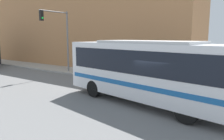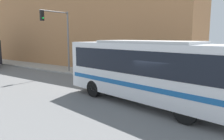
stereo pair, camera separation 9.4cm
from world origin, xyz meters
TOP-DOWN VIEW (x-y plane):
  - ground_plane at (0.00, 0.00)m, footprint 120.00×120.00m
  - sidewalk at (6.04, 20.00)m, footprint 3.09×70.00m
  - building_facade at (10.59, 17.93)m, footprint 6.00×33.86m
  - city_bus at (0.30, 1.17)m, footprint 4.03×10.35m
  - fire_hydrant at (5.10, 2.97)m, footprint 0.23×0.32m
  - traffic_light_pole at (4.20, 12.38)m, footprint 3.28×0.35m

SIDE VIEW (x-z plane):
  - ground_plane at x=0.00m, z-range 0.00..0.00m
  - sidewalk at x=6.04m, z-range 0.00..0.14m
  - fire_hydrant at x=5.10m, z-range 0.14..0.87m
  - city_bus at x=0.30m, z-range 0.26..3.66m
  - traffic_light_pole at x=4.20m, z-range 1.20..7.10m
  - building_facade at x=10.59m, z-range 0.00..9.65m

